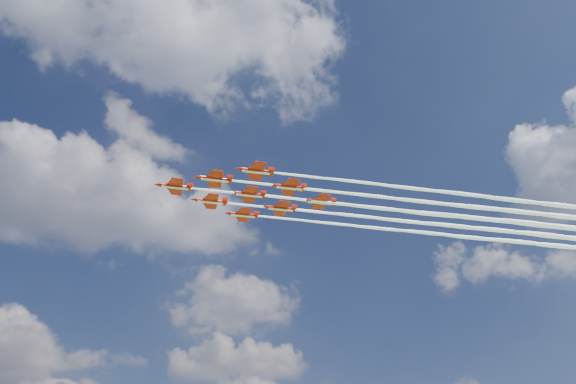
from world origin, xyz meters
name	(u,v)px	position (x,y,z in m)	size (l,w,h in m)	color
jet_lead	(386,209)	(51.03, -6.67, 89.41)	(138.79, 9.80, 2.83)	#AC1509
jet_row2_port	(428,202)	(61.84, -13.64, 89.41)	(138.79, 9.80, 2.83)	#AC1509
jet_row2_starb	(411,222)	(62.24, -0.37, 89.41)	(138.79, 9.80, 2.83)	#AC1509
jet_row3_port	(471,195)	(72.65, -20.60, 89.41)	(138.79, 9.80, 2.83)	#AC1509
jet_row3_centre	(451,215)	(73.05, -7.34, 89.41)	(138.79, 9.80, 2.83)	#AC1509
jet_row3_starb	(434,233)	(73.45, 5.92, 89.41)	(138.79, 9.80, 2.83)	#AC1509
jet_row4_port	(493,209)	(83.86, -14.30, 89.41)	(138.79, 9.80, 2.83)	#AC1509
jet_row4_starb	(473,228)	(84.26, -1.04, 89.41)	(138.79, 9.80, 2.83)	#AC1509
jet_tail	(513,222)	(95.07, -8.01, 89.41)	(138.79, 9.80, 2.83)	#AC1509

